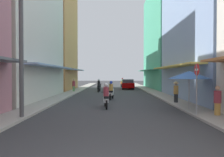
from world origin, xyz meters
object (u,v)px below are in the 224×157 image
motorbike_silver (106,97)px  parked_car (128,84)px  motorbike_orange (122,83)px  vendor_umbrella (189,75)px  motorbike_black (99,86)px  pedestrian_crossing (74,86)px  street_sign_no_entry (197,82)px  utility_pole (21,49)px  motorbike_white (111,91)px  pedestrian_far (176,91)px  pedestrian_midway (217,102)px

motorbike_silver → parked_car: 17.68m
motorbike_orange → vendor_umbrella: bearing=-83.1°
motorbike_black → vendor_umbrella: size_ratio=0.77×
motorbike_black → pedestrian_crossing: pedestrian_crossing is taller
motorbike_orange → street_sign_no_entry: 25.63m
vendor_umbrella → utility_pole: (-8.72, -2.32, 1.22)m
motorbike_orange → motorbike_white: bearing=-95.3°
utility_pole → street_sign_no_entry: 8.63m
motorbike_white → vendor_umbrella: size_ratio=0.77×
parked_car → pedestrian_far: size_ratio=2.53×
motorbike_white → motorbike_orange: bearing=84.7°
parked_car → utility_pole: 21.91m
pedestrian_midway → utility_pole: 9.76m
pedestrian_far → utility_pole: 10.44m
utility_pole → motorbike_orange: bearing=77.3°
motorbike_silver → parked_car: bearing=81.5°
motorbike_black → pedestrian_midway: motorbike_black is taller
motorbike_silver → pedestrian_midway: bearing=-27.2°
pedestrian_crossing → pedestrian_far: 13.47m
motorbike_white → pedestrian_far: bearing=-29.6°
motorbike_silver → pedestrian_midway: size_ratio=1.16×
motorbike_black → motorbike_silver: bearing=-83.9°
motorbike_silver → pedestrian_midway: (5.57, -2.86, 0.07)m
motorbike_silver → utility_pole: utility_pole is taller
vendor_umbrella → parked_car: bearing=97.0°
motorbike_orange → vendor_umbrella: (2.86, -23.75, 1.38)m
street_sign_no_entry → motorbike_orange: bearing=95.8°
motorbike_white → pedestrian_midway: (5.26, -7.28, 0.07)m
vendor_umbrella → pedestrian_midway: bearing=-69.9°
motorbike_black → pedestrian_midway: bearing=-65.3°
motorbike_silver → motorbike_orange: bearing=84.9°
motorbike_silver → pedestrian_far: size_ratio=1.10×
motorbike_silver → utility_pole: 5.69m
motorbike_silver → motorbike_black: bearing=96.1°
street_sign_no_entry → motorbike_black: bearing=111.8°
pedestrian_far → street_sign_no_entry: 4.56m
utility_pole → motorbike_white: bearing=61.7°
motorbike_orange → pedestrian_far: size_ratio=1.08×
motorbike_white → pedestrian_far: 5.36m
motorbike_orange → pedestrian_crossing: bearing=-119.4°
motorbike_silver → utility_pole: size_ratio=0.28×
motorbike_black → utility_pole: utility_pole is taller
pedestrian_crossing → motorbike_orange: bearing=60.6°
motorbike_black → motorbike_white: 7.81m
street_sign_no_entry → utility_pole: bearing=-176.0°
parked_car → motorbike_black: bearing=-125.7°
parked_car → vendor_umbrella: 18.64m
motorbike_orange → pedestrian_far: 21.21m
motorbike_silver → motorbike_black: same height
pedestrian_midway → parked_car: bearing=98.2°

